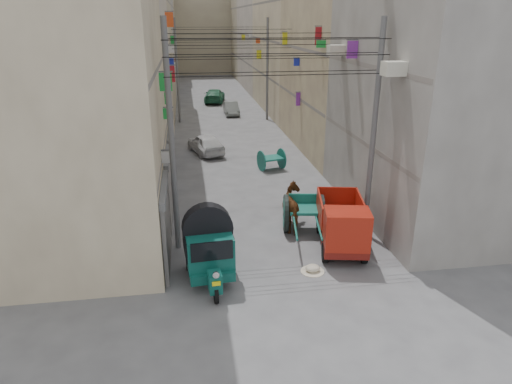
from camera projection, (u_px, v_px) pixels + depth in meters
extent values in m
plane|color=#4E4E50|center=(317.00, 344.00, 11.84)|extent=(140.00, 140.00, 0.00)
cube|color=beige|center=(39.00, 62.00, 15.79)|extent=(8.00, 10.00, 13.00)
cube|color=slate|center=(160.00, 150.00, 17.51)|extent=(0.25, 9.80, 0.18)
cube|color=slate|center=(154.00, 69.00, 16.44)|extent=(0.25, 9.80, 0.18)
cube|color=#BBAEA1|center=(96.00, 54.00, 26.13)|extent=(8.00, 12.00, 12.00)
cube|color=slate|center=(168.00, 102.00, 27.67)|extent=(0.25, 11.76, 0.18)
cube|color=slate|center=(164.00, 50.00, 26.61)|extent=(0.25, 11.76, 0.18)
cube|color=tan|center=(122.00, 30.00, 37.78)|extent=(8.00, 14.00, 14.00)
cube|color=slate|center=(172.00, 76.00, 39.68)|extent=(0.25, 13.72, 0.18)
cube|color=slate|center=(170.00, 40.00, 38.61)|extent=(0.25, 13.72, 0.18)
cube|color=slate|center=(167.00, 2.00, 37.55)|extent=(0.25, 13.72, 0.18)
cube|color=#99958F|center=(138.00, 38.00, 51.10)|extent=(8.00, 14.00, 11.80)
cube|color=slate|center=(174.00, 62.00, 52.61)|extent=(0.25, 13.72, 0.18)
cube|color=slate|center=(173.00, 35.00, 51.55)|extent=(0.25, 13.72, 0.18)
cube|color=slate|center=(171.00, 6.00, 50.48)|extent=(0.25, 13.72, 0.18)
cube|color=#C0B185|center=(146.00, 28.00, 62.81)|extent=(8.00, 12.00, 13.50)
cube|color=slate|center=(176.00, 54.00, 64.62)|extent=(0.25, 11.76, 0.18)
cube|color=slate|center=(174.00, 32.00, 63.56)|extent=(0.25, 11.76, 0.18)
cube|color=slate|center=(173.00, 9.00, 62.49)|extent=(0.25, 11.76, 0.18)
cube|color=#99958F|center=(465.00, 57.00, 18.05)|extent=(8.00, 10.00, 13.00)
cube|color=slate|center=(365.00, 141.00, 18.68)|extent=(0.25, 9.80, 0.18)
cube|color=slate|center=(371.00, 66.00, 17.61)|extent=(0.25, 9.80, 0.18)
cube|color=#C0B185|center=(362.00, 51.00, 28.39)|extent=(8.00, 12.00, 12.00)
cube|color=slate|center=(300.00, 98.00, 28.84)|extent=(0.25, 11.76, 0.18)
cube|color=slate|center=(302.00, 49.00, 27.77)|extent=(0.25, 11.76, 0.18)
cube|color=beige|center=(309.00, 30.00, 40.04)|extent=(8.00, 14.00, 14.00)
cube|color=slate|center=(265.00, 75.00, 40.85)|extent=(0.25, 13.72, 0.18)
cube|color=slate|center=(265.00, 40.00, 39.78)|extent=(0.25, 13.72, 0.18)
cube|color=slate|center=(266.00, 2.00, 38.71)|extent=(0.25, 13.72, 0.18)
cube|color=#BBAEA1|center=(278.00, 37.00, 53.37)|extent=(8.00, 14.00, 11.80)
cube|color=slate|center=(245.00, 61.00, 53.78)|extent=(0.25, 13.72, 0.18)
cube|color=slate|center=(245.00, 34.00, 52.71)|extent=(0.25, 13.72, 0.18)
cube|color=slate|center=(245.00, 6.00, 51.64)|extent=(0.25, 13.72, 0.18)
cube|color=tan|center=(260.00, 27.00, 65.07)|extent=(8.00, 12.00, 13.50)
cube|color=slate|center=(233.00, 54.00, 65.79)|extent=(0.25, 11.76, 0.18)
cube|color=slate|center=(233.00, 32.00, 64.72)|extent=(0.25, 11.76, 0.18)
cube|color=slate|center=(233.00, 9.00, 63.65)|extent=(0.25, 11.76, 0.18)
cube|color=tan|center=(202.00, 28.00, 70.50)|extent=(22.00, 10.00, 13.00)
cube|color=#545359|center=(166.00, 230.00, 15.26)|extent=(0.12, 3.00, 2.60)
cube|color=#59595B|center=(164.00, 189.00, 14.75)|extent=(0.18, 3.20, 0.25)
cube|color=#545359|center=(169.00, 191.00, 18.68)|extent=(0.12, 3.00, 2.60)
cube|color=#59595B|center=(167.00, 157.00, 18.17)|extent=(0.18, 3.20, 0.25)
cube|color=#545359|center=(171.00, 164.00, 22.10)|extent=(0.12, 3.00, 2.60)
cube|color=#59595B|center=(169.00, 135.00, 21.58)|extent=(0.18, 3.20, 0.25)
cube|color=#545359|center=(173.00, 144.00, 25.61)|extent=(0.12, 3.00, 2.60)
cube|color=#59595B|center=(171.00, 119.00, 25.09)|extent=(0.18, 3.20, 0.25)
cube|color=#DB4919|center=(258.00, 41.00, 41.92)|extent=(0.38, 0.08, 0.41)
cube|color=#A2151F|center=(176.00, 62.00, 48.44)|extent=(0.27, 0.08, 0.71)
cube|color=silver|center=(168.00, 157.00, 16.05)|extent=(0.44, 0.08, 0.42)
cube|color=#A2151F|center=(170.00, 74.00, 24.06)|extent=(0.45, 0.08, 0.84)
cube|color=yellow|center=(243.00, 37.00, 51.73)|extent=(0.41, 0.08, 0.59)
cube|color=green|center=(168.00, 114.00, 18.82)|extent=(0.38, 0.08, 0.44)
cube|color=yellow|center=(259.00, 54.00, 41.63)|extent=(0.43, 0.08, 0.72)
cube|color=silver|center=(250.00, 36.00, 46.76)|extent=(0.28, 0.08, 0.44)
cube|color=#DB4919|center=(169.00, 20.00, 27.00)|extent=(0.48, 0.08, 0.84)
cube|color=silver|center=(176.00, 64.00, 45.16)|extent=(0.31, 0.08, 0.44)
cube|color=#1724A6|center=(297.00, 62.00, 28.03)|extent=(0.35, 0.08, 0.45)
cube|color=yellow|center=(285.00, 38.00, 30.94)|extent=(0.34, 0.08, 0.79)
cube|color=green|center=(168.00, 99.00, 20.80)|extent=(0.28, 0.08, 0.52)
cube|color=green|center=(172.00, 41.00, 36.43)|extent=(0.28, 0.08, 0.74)
cube|color=purple|center=(298.00, 99.00, 28.34)|extent=(0.26, 0.08, 0.80)
cube|color=#DB4919|center=(353.00, 50.00, 18.66)|extent=(0.34, 0.08, 0.55)
cube|color=green|center=(166.00, 82.00, 17.19)|extent=(0.47, 0.08, 0.67)
cube|color=silver|center=(171.00, 49.00, 28.66)|extent=(0.40, 0.08, 0.47)
cube|color=#1724A6|center=(171.00, 63.00, 29.45)|extent=(0.32, 0.08, 0.55)
cube|color=green|center=(321.00, 44.00, 22.68)|extent=(0.47, 0.08, 0.35)
cube|color=#A2151F|center=(318.00, 36.00, 23.33)|extent=(0.32, 0.08, 0.89)
cube|color=purple|center=(352.00, 50.00, 18.56)|extent=(0.44, 0.08, 0.69)
cube|color=#DB4919|center=(160.00, 170.00, 15.74)|extent=(0.10, 3.20, 0.80)
cube|color=green|center=(167.00, 118.00, 24.06)|extent=(0.10, 3.20, 0.80)
cube|color=#1724A6|center=(172.00, 87.00, 35.14)|extent=(0.10, 3.20, 0.80)
cube|color=silver|center=(174.00, 70.00, 46.23)|extent=(0.10, 3.20, 0.80)
cube|color=#DB4919|center=(383.00, 160.00, 16.89)|extent=(0.10, 3.20, 0.80)
cube|color=#0B5A7B|center=(316.00, 113.00, 25.21)|extent=(0.10, 3.20, 0.80)
cube|color=#1724A6|center=(275.00, 85.00, 36.29)|extent=(0.10, 3.20, 0.80)
cube|color=green|center=(253.00, 69.00, 47.38)|extent=(0.10, 3.20, 0.80)
cube|color=beige|center=(394.00, 69.00, 14.70)|extent=(0.70, 0.55, 0.45)
cube|color=beige|center=(336.00, 50.00, 20.17)|extent=(0.70, 0.55, 0.45)
cylinder|color=#59595B|center=(172.00, 142.00, 15.45)|extent=(0.20, 0.20, 8.00)
cylinder|color=#59595B|center=(373.00, 134.00, 16.47)|extent=(0.20, 0.20, 8.00)
cylinder|color=#59595B|center=(177.00, 72.00, 35.78)|extent=(0.20, 0.20, 8.00)
cylinder|color=#59595B|center=(267.00, 70.00, 36.79)|extent=(0.20, 0.20, 8.00)
cylinder|color=black|center=(280.00, 75.00, 14.72)|extent=(7.40, 0.02, 0.02)
cylinder|color=black|center=(280.00, 56.00, 14.50)|extent=(7.40, 0.02, 0.02)
cylinder|color=black|center=(280.00, 39.00, 14.33)|extent=(7.40, 0.02, 0.02)
cylinder|color=black|center=(274.00, 72.00, 15.64)|extent=(7.40, 0.02, 0.02)
cylinder|color=black|center=(274.00, 54.00, 15.43)|extent=(7.40, 0.02, 0.02)
cylinder|color=black|center=(274.00, 38.00, 15.25)|extent=(7.40, 0.02, 0.02)
cylinder|color=black|center=(251.00, 59.00, 20.72)|extent=(7.40, 0.02, 0.02)
cylinder|color=black|center=(251.00, 45.00, 20.51)|extent=(7.40, 0.02, 0.02)
cylinder|color=black|center=(251.00, 33.00, 20.33)|extent=(7.40, 0.02, 0.02)
cylinder|color=black|center=(233.00, 48.00, 28.11)|extent=(7.40, 0.02, 0.02)
cylinder|color=black|center=(233.00, 38.00, 27.90)|extent=(7.40, 0.02, 0.02)
cylinder|color=black|center=(233.00, 29.00, 27.72)|extent=(7.40, 0.02, 0.02)
cylinder|color=black|center=(222.00, 42.00, 35.50)|extent=(7.40, 0.02, 0.02)
cylinder|color=black|center=(222.00, 34.00, 35.29)|extent=(7.40, 0.02, 0.02)
cylinder|color=black|center=(222.00, 27.00, 35.11)|extent=(7.40, 0.02, 0.02)
cylinder|color=black|center=(216.00, 293.00, 13.48)|extent=(0.18, 0.63, 0.62)
cylinder|color=black|center=(189.00, 261.00, 15.25)|extent=(0.18, 0.63, 0.62)
cylinder|color=black|center=(224.00, 257.00, 15.51)|extent=(0.18, 0.63, 0.62)
cube|color=#0D4940|center=(209.00, 263.00, 14.70)|extent=(1.54, 2.19, 0.31)
cube|color=#0D4940|center=(215.00, 282.00, 13.40)|extent=(0.42, 0.52, 0.61)
cylinder|color=silver|center=(216.00, 275.00, 13.04)|extent=(0.20, 0.07, 0.20)
cube|color=yellow|center=(216.00, 284.00, 13.12)|extent=(0.24, 0.05, 0.13)
cube|color=#0D4940|center=(208.00, 245.00, 14.53)|extent=(1.57, 1.98, 1.05)
cube|color=black|center=(212.00, 251.00, 13.56)|extent=(1.27, 0.17, 0.61)
cube|color=black|center=(185.00, 244.00, 14.34)|extent=(0.15, 1.32, 0.72)
cube|color=black|center=(230.00, 239.00, 14.65)|extent=(0.15, 1.32, 0.72)
cube|color=silver|center=(213.00, 276.00, 13.83)|extent=(1.38, 0.16, 0.07)
cylinder|color=black|center=(286.00, 213.00, 17.95)|extent=(0.40, 1.49, 1.49)
cylinder|color=#166052|center=(286.00, 213.00, 17.95)|extent=(0.37, 1.17, 1.16)
cylinder|color=#59595B|center=(286.00, 213.00, 17.95)|extent=(0.26, 0.23, 0.19)
cylinder|color=black|center=(321.00, 213.00, 17.93)|extent=(0.40, 1.49, 1.49)
cylinder|color=#166052|center=(321.00, 213.00, 17.93)|extent=(0.37, 1.17, 1.16)
cylinder|color=#59595B|center=(321.00, 213.00, 17.93)|extent=(0.26, 0.23, 0.19)
cylinder|color=#59595B|center=(303.00, 213.00, 17.94)|extent=(1.43, 0.32, 0.09)
cube|color=#166052|center=(303.00, 209.00, 17.87)|extent=(1.29, 1.34, 0.11)
cube|color=#166052|center=(303.00, 198.00, 18.29)|extent=(1.12, 0.27, 0.37)
cylinder|color=#166052|center=(295.00, 225.00, 16.67)|extent=(0.47, 2.42, 0.07)
cylinder|color=#166052|center=(318.00, 225.00, 16.66)|extent=(0.47, 2.42, 0.07)
cylinder|color=black|center=(325.00, 253.00, 15.75)|extent=(0.32, 0.71, 0.68)
cylinder|color=black|center=(319.00, 225.00, 17.87)|extent=(0.32, 0.71, 0.68)
cylinder|color=black|center=(364.00, 254.00, 15.69)|extent=(0.32, 0.71, 0.68)
cylinder|color=black|center=(354.00, 226.00, 17.81)|extent=(0.32, 0.71, 0.68)
cube|color=#62130E|center=(341.00, 233.00, 16.70)|extent=(2.14, 3.64, 0.36)
cube|color=maroon|center=(347.00, 229.00, 15.33)|extent=(1.68, 1.36, 1.29)
cube|color=black|center=(349.00, 232.00, 14.84)|extent=(1.33, 0.32, 0.57)
cube|color=#62130E|center=(339.00, 219.00, 17.13)|extent=(1.97, 2.53, 0.12)
cube|color=maroon|center=(320.00, 208.00, 17.00)|extent=(0.51, 2.24, 0.88)
cube|color=maroon|center=(360.00, 209.00, 16.94)|extent=(0.51, 2.24, 0.88)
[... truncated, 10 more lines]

